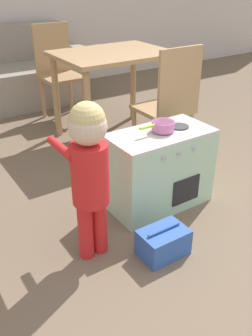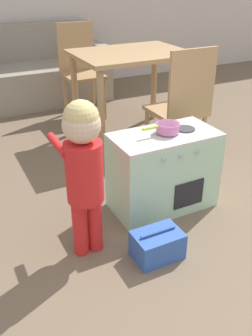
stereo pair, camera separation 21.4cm
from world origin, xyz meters
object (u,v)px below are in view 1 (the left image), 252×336
Objects in this scene: toy_basket at (163,242)px; dining_table at (113,66)px; couch at (11,76)px; child_figure at (89,163)px; dining_chair_far at (58,70)px; dining_chair_near at (169,105)px; toy_pot at (163,125)px; play_kitchen at (159,169)px.

dining_table is (0.64, 1.55, 0.57)m from toy_basket.
couch is (0.19, 3.03, 0.22)m from toy_basket.
dining_chair_far reaches higher than child_figure.
child_figure is 0.62m from toy_basket.
toy_basket is at bearing -129.61° from dining_chair_near.
couch is at bearing 103.13° from dining_chair_near.
dining_table reaches higher than toy_pot.
play_kitchen is 1.88m from dining_chair_far.
dining_chair_near is at bearing 50.39° from toy_basket.
play_kitchen is 0.70m from child_figure.
dining_chair_near is (0.40, 0.43, -0.06)m from toy_pot.
dining_table is (0.36, 1.13, 0.39)m from play_kitchen.
toy_pot reaches higher than play_kitchen.
play_kitchen is 2.52× the size of toy_basket.
dining_table is 0.77m from dining_chair_far.
child_figure is at bearing 144.77° from toy_basket.
child_figure is 0.91× the size of dining_table.
dining_table is 0.72m from dining_chair_near.
play_kitchen is at bearing 55.47° from toy_basket.
dining_chair_near is 0.61× the size of couch.
couch is at bearing 86.38° from toy_basket.
dining_chair_far is (-0.19, 0.73, -0.16)m from dining_table.
child_figure is at bearing -161.90° from play_kitchen.
toy_basket is at bearing -125.70° from toy_pot.
couch is (-0.10, 2.62, 0.05)m from play_kitchen.
dining_chair_far is (0.76, 2.06, -0.07)m from child_figure.
child_figure is 2.20m from dining_chair_far.
play_kitchen is 0.76× the size of child_figure.
dining_chair_far is (0.15, 1.86, -0.06)m from toy_pot.
dining_table is at bearing 67.44° from toy_basket.
child_figure is 1.64m from dining_table.
play_kitchen is at bearing -87.91° from couch.
child_figure is 0.58× the size of couch.
couch is at bearing 92.37° from toy_pot.
dining_chair_near is at bearing -85.21° from dining_table.
toy_basket is at bearing -124.53° from play_kitchen.
toy_basket is 0.27× the size of dining_table.
child_figure is at bearing -162.22° from toy_pot.
play_kitchen is 0.71× the size of dining_chair_far.
dining_chair_near reaches higher than couch.
couch is at bearing 79.81° from child_figure.
toy_pot is at bearing 17.78° from child_figure.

